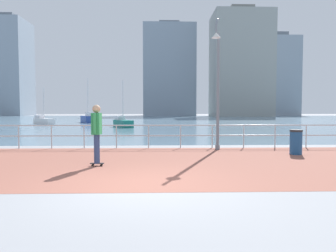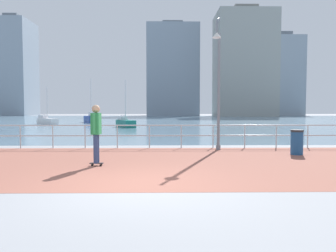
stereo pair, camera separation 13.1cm
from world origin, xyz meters
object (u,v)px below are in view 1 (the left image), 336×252
Objects in this scene: trash_bin at (296,142)px; sailboat_navy at (88,118)px; skateboarder at (97,129)px; sailboat_yellow at (123,123)px; sailboat_red at (44,121)px; lamppost at (217,77)px.

sailboat_navy is (-14.97, 30.87, 0.11)m from trash_bin.
sailboat_yellow is (-1.80, 21.10, -0.64)m from skateboarder.
sailboat_navy is 1.31× the size of sailboat_yellow.
sailboat_red is 13.05m from sailboat_yellow.
trash_bin is at bearing -64.13° from sailboat_navy.
sailboat_yellow reaches higher than trash_bin.
sailboat_navy is (4.48, 4.44, 0.15)m from sailboat_red.
skateboarder is 33.98m from sailboat_navy.
sailboat_red is (-19.45, 26.43, -0.03)m from trash_bin.
trash_bin is at bearing 17.16° from skateboarder.
sailboat_yellow is at bearing 108.90° from lamppost.
skateboarder is 7.31m from trash_bin.
sailboat_yellow reaches higher than skateboarder.
sailboat_red is 0.98× the size of sailboat_yellow.
sailboat_red is (-12.49, 28.58, -0.65)m from skateboarder.
sailboat_red is at bearing -135.24° from sailboat_navy.
lamppost is at bearing 39.22° from skateboarder.
sailboat_red is at bearing 123.66° from lamppost.
skateboarder is at bearing -66.39° from sailboat_red.
lamppost is 30.29m from sailboat_red.
skateboarder is 0.30× the size of sailboat_navy.
sailboat_red is 0.75× the size of sailboat_navy.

